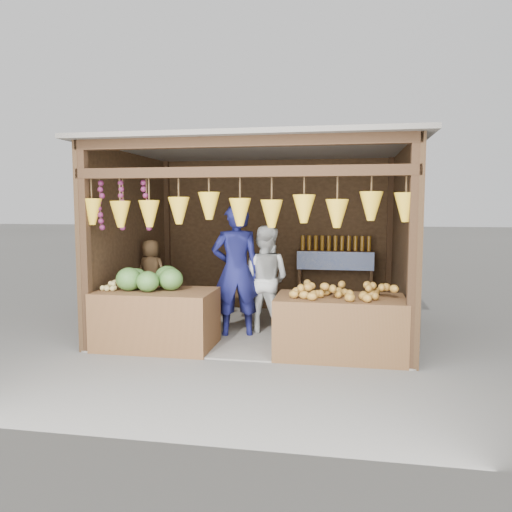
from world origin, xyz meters
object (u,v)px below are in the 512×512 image
at_px(counter_right, 340,327).
at_px(vendor_seated, 151,272).
at_px(counter_left, 157,319).
at_px(man_standing, 236,271).
at_px(woman_standing, 265,279).

bearing_deg(counter_right, vendor_seated, 156.37).
xyz_separation_m(counter_right, vendor_seated, (-2.91, 1.27, 0.43)).
bearing_deg(counter_left, man_standing, 39.44).
xyz_separation_m(woman_standing, vendor_seated, (-1.83, 0.29, 0.02)).
distance_m(counter_left, woman_standing, 1.65).
bearing_deg(vendor_seated, counter_right, 165.92).
bearing_deg(counter_left, woman_standing, 38.96).
xyz_separation_m(counter_right, woman_standing, (-1.07, 0.98, 0.41)).
bearing_deg(man_standing, counter_right, 137.12).
relative_size(counter_left, man_standing, 0.80).
bearing_deg(vendor_seated, man_standing, 168.30).
height_order(man_standing, vendor_seated, man_standing).
bearing_deg(counter_right, man_standing, 154.01).
distance_m(man_standing, vendor_seated, 1.58).
xyz_separation_m(man_standing, woman_standing, (0.36, 0.28, -0.15)).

